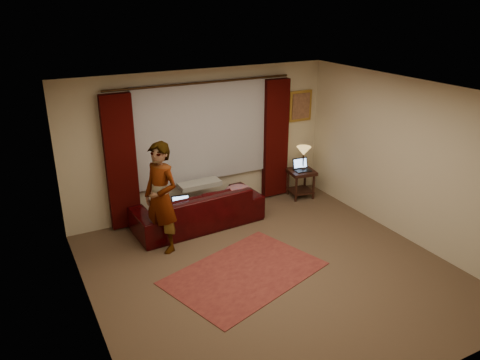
{
  "coord_description": "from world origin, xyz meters",
  "views": [
    {
      "loc": [
        -3.14,
        -4.98,
        3.75
      ],
      "look_at": [
        0.1,
        1.2,
        1.0
      ],
      "focal_mm": 35.0,
      "sensor_mm": 36.0,
      "label": 1
    }
  ],
  "objects_px": {
    "laptop_sofa": "(182,204)",
    "tiffany_lamp": "(303,158)",
    "laptop_table": "(303,165)",
    "sofa": "(198,201)",
    "person": "(161,198)",
    "end_table": "(301,183)"
  },
  "relations": [
    {
      "from": "tiffany_lamp",
      "to": "end_table",
      "type": "bearing_deg",
      "value": -142.27
    },
    {
      "from": "laptop_sofa",
      "to": "person",
      "type": "bearing_deg",
      "value": -136.2
    },
    {
      "from": "laptop_table",
      "to": "tiffany_lamp",
      "type": "bearing_deg",
      "value": 58.2
    },
    {
      "from": "end_table",
      "to": "person",
      "type": "relative_size",
      "value": 0.32
    },
    {
      "from": "laptop_sofa",
      "to": "laptop_table",
      "type": "height_order",
      "value": "laptop_table"
    },
    {
      "from": "laptop_sofa",
      "to": "end_table",
      "type": "xyz_separation_m",
      "value": [
        2.67,
        0.43,
        -0.28
      ]
    },
    {
      "from": "laptop_table",
      "to": "person",
      "type": "relative_size",
      "value": 0.19
    },
    {
      "from": "laptop_table",
      "to": "end_table",
      "type": "bearing_deg",
      "value": 104.43
    },
    {
      "from": "sofa",
      "to": "person",
      "type": "relative_size",
      "value": 1.27
    },
    {
      "from": "person",
      "to": "end_table",
      "type": "bearing_deg",
      "value": 78.01
    },
    {
      "from": "tiffany_lamp",
      "to": "laptop_table",
      "type": "height_order",
      "value": "tiffany_lamp"
    },
    {
      "from": "end_table",
      "to": "tiffany_lamp",
      "type": "height_order",
      "value": "tiffany_lamp"
    },
    {
      "from": "sofa",
      "to": "laptop_table",
      "type": "height_order",
      "value": "sofa"
    },
    {
      "from": "laptop_sofa",
      "to": "end_table",
      "type": "relative_size",
      "value": 0.58
    },
    {
      "from": "laptop_sofa",
      "to": "tiffany_lamp",
      "type": "distance_m",
      "value": 2.79
    },
    {
      "from": "laptop_table",
      "to": "sofa",
      "type": "bearing_deg",
      "value": -169.51
    },
    {
      "from": "tiffany_lamp",
      "to": "laptop_table",
      "type": "distance_m",
      "value": 0.16
    },
    {
      "from": "sofa",
      "to": "laptop_sofa",
      "type": "relative_size",
      "value": 6.85
    },
    {
      "from": "sofa",
      "to": "laptop_table",
      "type": "relative_size",
      "value": 6.58
    },
    {
      "from": "end_table",
      "to": "laptop_table",
      "type": "xyz_separation_m",
      "value": [
        0.0,
        -0.03,
        0.4
      ]
    },
    {
      "from": "laptop_sofa",
      "to": "person",
      "type": "height_order",
      "value": "person"
    },
    {
      "from": "person",
      "to": "sofa",
      "type": "bearing_deg",
      "value": 97.45
    }
  ]
}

